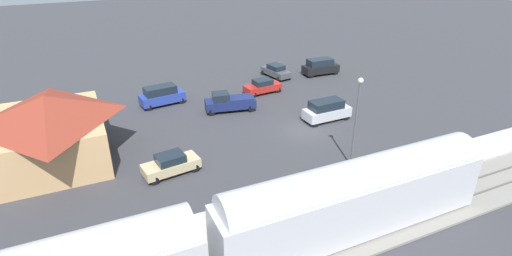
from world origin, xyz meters
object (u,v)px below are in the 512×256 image
object	(u,v)px
pickup_navy	(229,102)
light_pole_near_platform	(357,112)
station_building	(51,128)
sedan_charcoal	(276,71)
sedan_tan	(171,164)
suv_blue	(162,95)
suv_black	(320,67)
pedestrian_on_platform	(373,165)
sedan_red	(263,86)
suv_silver	(327,110)

from	to	relation	value
pickup_navy	light_pole_near_platform	xyz separation A→B (m)	(-14.93, -5.04, 3.80)
station_building	sedan_charcoal	distance (m)	29.52
sedan_tan	sedan_charcoal	size ratio (longest dim) A/B	0.99
sedan_charcoal	station_building	bearing A→B (deg)	113.60
suv_blue	suv_black	xyz separation A→B (m)	(1.72, -22.15, 0.00)
pedestrian_on_platform	sedan_charcoal	distance (m)	25.79
pickup_navy	light_pole_near_platform	world-z (taller)	light_pole_near_platform
pedestrian_on_platform	sedan_charcoal	xyz separation A→B (m)	(25.38, -4.57, -0.40)
station_building	sedan_red	distance (m)	23.93
suv_black	pickup_navy	distance (m)	17.14
suv_silver	suv_black	xyz separation A→B (m)	(13.01, -7.67, 0.00)
suv_black	sedan_red	size ratio (longest dim) A/B	1.07
sedan_red	pedestrian_on_platform	bearing A→B (deg)	179.06
sedan_red	sedan_tan	world-z (taller)	same
pickup_navy	sedan_tan	bearing A→B (deg)	138.31
suv_blue	light_pole_near_platform	size ratio (longest dim) A/B	0.67
pedestrian_on_platform	pickup_navy	bearing A→B (deg)	16.93
sedan_tan	sedan_charcoal	world-z (taller)	same
pedestrian_on_platform	sedan_charcoal	size ratio (longest dim) A/B	0.36
suv_blue	suv_black	size ratio (longest dim) A/B	1.02
station_building	pickup_navy	distance (m)	17.65
station_building	sedan_red	xyz separation A→B (m)	(7.10, -22.75, -2.16)
pedestrian_on_platform	pickup_navy	distance (m)	18.11
suv_blue	light_pole_near_platform	xyz separation A→B (m)	(-19.70, -11.33, 3.68)
pickup_navy	station_building	bearing A→B (deg)	102.29
suv_black	sedan_charcoal	size ratio (longest dim) A/B	1.05
suv_black	pedestrian_on_platform	bearing A→B (deg)	156.04
station_building	suv_blue	bearing A→B (deg)	-51.90
suv_silver	sedan_tan	size ratio (longest dim) A/B	1.05
pedestrian_on_platform	sedan_red	world-z (taller)	pedestrian_on_platform
pickup_navy	sedan_charcoal	distance (m)	12.72
pickup_navy	sedan_red	bearing A→B (deg)	-59.07
suv_black	pickup_navy	xyz separation A→B (m)	(-6.49, 15.86, -0.12)
suv_silver	light_pole_near_platform	size ratio (longest dim) A/B	0.65
sedan_tan	pedestrian_on_platform	bearing A→B (deg)	-117.49
suv_silver	light_pole_near_platform	xyz separation A→B (m)	(-8.42, 3.15, 3.68)
station_building	sedan_red	world-z (taller)	station_building
suv_blue	light_pole_near_platform	distance (m)	23.03
suv_silver	sedan_charcoal	size ratio (longest dim) A/B	1.04
suv_silver	light_pole_near_platform	bearing A→B (deg)	159.49
sedan_red	light_pole_near_platform	bearing A→B (deg)	178.21
sedan_red	pickup_navy	world-z (taller)	pickup_navy
sedan_red	sedan_tan	bearing A→B (deg)	132.61
suv_silver	pickup_navy	bearing A→B (deg)	51.50
sedan_tan	sedan_red	bearing A→B (deg)	-47.39
pedestrian_on_platform	suv_blue	bearing A→B (deg)	27.63
suv_silver	sedan_tan	distance (m)	17.41
suv_silver	sedan_red	world-z (taller)	suv_silver
station_building	pickup_navy	size ratio (longest dim) A/B	1.95
station_building	suv_blue	distance (m)	13.91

